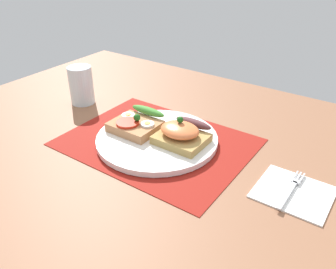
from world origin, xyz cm
name	(u,v)px	position (x,y,z in cm)	size (l,w,h in cm)	color
ground_plane	(157,148)	(0.00, 0.00, -1.60)	(120.00, 90.00, 3.20)	brown
placemat	(157,142)	(0.00, 0.00, 0.15)	(40.31, 30.72, 0.30)	maroon
plate	(157,139)	(0.00, 0.00, 0.93)	(27.16, 27.16, 1.26)	white
sandwich_egg_tomato	(137,123)	(-5.86, 0.10, 3.03)	(10.57, 10.42, 4.25)	#B77D51
sandwich_salmon	(182,133)	(5.65, 1.44, 3.59)	(10.56, 10.32, 5.72)	#AE8E4C
napkin	(293,193)	(30.86, -0.30, 0.30)	(13.08, 11.91, 0.60)	white
fork	(291,188)	(30.32, 0.16, 0.76)	(1.62, 12.66, 0.32)	#B7B7BC
drinking_glass	(81,85)	(-29.61, 5.42, 5.15)	(6.44, 6.44, 10.30)	silver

